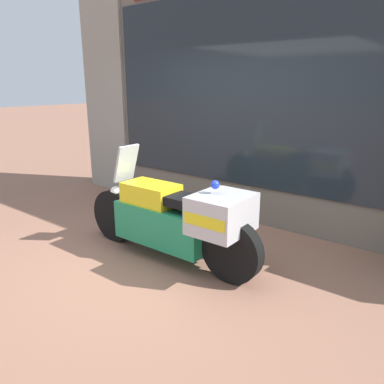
% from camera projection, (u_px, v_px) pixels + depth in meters
% --- Properties ---
extents(ground_plane, '(60.00, 60.00, 0.00)m').
position_uv_depth(ground_plane, '(154.00, 262.00, 4.22)').
color(ground_plane, '#8E604C').
extents(shop_building, '(6.66, 0.55, 3.57)m').
position_uv_depth(shop_building, '(221.00, 94.00, 5.51)').
color(shop_building, '#6B6056').
rests_on(shop_building, ground).
extents(window_display, '(5.20, 0.30, 1.88)m').
position_uv_depth(window_display, '(271.00, 191.00, 5.38)').
color(window_display, slate).
rests_on(window_display, ground).
extents(paramedic_motorcycle, '(2.40, 0.62, 1.26)m').
position_uv_depth(paramedic_motorcycle, '(177.00, 218.00, 4.10)').
color(paramedic_motorcycle, black).
rests_on(paramedic_motorcycle, ground).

